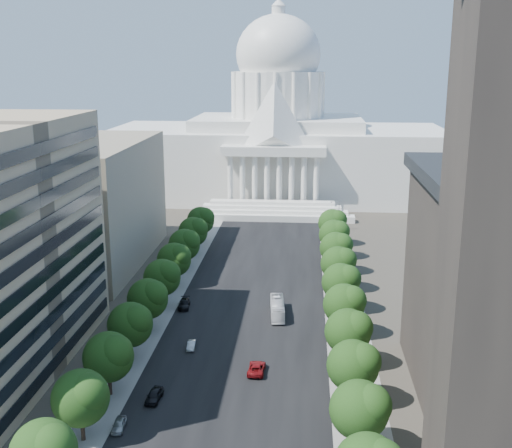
% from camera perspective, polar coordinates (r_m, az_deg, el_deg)
% --- Properties ---
extents(road_asphalt, '(30.00, 260.00, 0.01)m').
position_cam_1_polar(road_asphalt, '(147.89, 0.12, -4.94)').
color(road_asphalt, black).
rests_on(road_asphalt, ground).
extents(sidewalk_left, '(8.00, 260.00, 0.02)m').
position_cam_1_polar(sidewalk_left, '(150.47, -7.14, -4.72)').
color(sidewalk_left, gray).
rests_on(sidewalk_left, ground).
extents(sidewalk_right, '(8.00, 260.00, 0.02)m').
position_cam_1_polar(sidewalk_right, '(147.72, 7.52, -5.10)').
color(sidewalk_right, gray).
rests_on(sidewalk_right, ground).
extents(capitol, '(120.00, 56.00, 73.00)m').
position_cam_1_polar(capitol, '(236.09, 1.92, 7.31)').
color(capitol, white).
rests_on(capitol, ground).
extents(office_block_left_far, '(38.00, 52.00, 30.00)m').
position_cam_1_polar(office_block_left_far, '(163.88, -16.58, 1.82)').
color(office_block_left_far, gray).
rests_on(office_block_left_far, ground).
extents(tree_l_b, '(7.79, 7.60, 9.97)m').
position_cam_1_polar(tree_l_b, '(89.05, -15.18, -14.61)').
color(tree_l_b, '#33261C').
rests_on(tree_l_b, ground).
extents(tree_l_c, '(7.79, 7.60, 9.97)m').
position_cam_1_polar(tree_l_c, '(99.13, -12.85, -11.35)').
color(tree_l_c, '#33261C').
rests_on(tree_l_c, ground).
extents(tree_l_d, '(7.79, 7.60, 9.97)m').
position_cam_1_polar(tree_l_d, '(109.59, -10.99, -8.68)').
color(tree_l_d, '#33261C').
rests_on(tree_l_d, ground).
extents(tree_l_e, '(7.79, 7.60, 9.97)m').
position_cam_1_polar(tree_l_e, '(120.34, -9.48, -6.48)').
color(tree_l_e, '#33261C').
rests_on(tree_l_e, ground).
extents(tree_l_f, '(7.79, 7.60, 9.97)m').
position_cam_1_polar(tree_l_f, '(131.31, -8.23, -4.64)').
color(tree_l_f, '#33261C').
rests_on(tree_l_f, ground).
extents(tree_l_g, '(7.79, 7.60, 9.97)m').
position_cam_1_polar(tree_l_g, '(142.44, -7.19, -3.09)').
color(tree_l_g, '#33261C').
rests_on(tree_l_g, ground).
extents(tree_l_h, '(7.79, 7.60, 9.97)m').
position_cam_1_polar(tree_l_h, '(153.71, -6.29, -1.76)').
color(tree_l_h, '#33261C').
rests_on(tree_l_h, ground).
extents(tree_l_i, '(7.79, 7.60, 9.97)m').
position_cam_1_polar(tree_l_i, '(165.08, -5.52, -0.61)').
color(tree_l_i, '#33261C').
rests_on(tree_l_i, ground).
extents(tree_l_j, '(7.79, 7.60, 9.97)m').
position_cam_1_polar(tree_l_j, '(176.53, -4.85, 0.39)').
color(tree_l_j, '#33261C').
rests_on(tree_l_j, ground).
extents(tree_r_b, '(7.79, 7.60, 9.97)m').
position_cam_1_polar(tree_r_b, '(84.72, 9.41, -15.87)').
color(tree_r_b, '#33261C').
rests_on(tree_r_b, ground).
extents(tree_r_c, '(7.79, 7.60, 9.97)m').
position_cam_1_polar(tree_r_c, '(95.25, 8.82, -12.25)').
color(tree_r_c, '#33261C').
rests_on(tree_r_c, ground).
extents(tree_r_d, '(7.79, 7.60, 9.97)m').
position_cam_1_polar(tree_r_d, '(106.10, 8.37, -9.36)').
color(tree_r_d, '#33261C').
rests_on(tree_r_d, ground).
extents(tree_r_e, '(7.79, 7.60, 9.97)m').
position_cam_1_polar(tree_r_e, '(117.17, 8.00, -7.01)').
color(tree_r_e, '#33261C').
rests_on(tree_r_e, ground).
extents(tree_r_f, '(7.79, 7.60, 9.97)m').
position_cam_1_polar(tree_r_f, '(128.41, 7.70, -5.07)').
color(tree_r_f, '#33261C').
rests_on(tree_r_f, ground).
extents(tree_r_g, '(7.79, 7.60, 9.97)m').
position_cam_1_polar(tree_r_g, '(139.77, 7.45, -3.44)').
color(tree_r_g, '#33261C').
rests_on(tree_r_g, ground).
extents(tree_r_h, '(7.79, 7.60, 9.97)m').
position_cam_1_polar(tree_r_h, '(151.24, 7.24, -2.05)').
color(tree_r_h, '#33261C').
rests_on(tree_r_h, ground).
extents(tree_r_i, '(7.79, 7.60, 9.97)m').
position_cam_1_polar(tree_r_i, '(162.78, 7.06, -0.87)').
color(tree_r_i, '#33261C').
rests_on(tree_r_i, ground).
extents(tree_r_j, '(7.79, 7.60, 9.97)m').
position_cam_1_polar(tree_r_j, '(174.38, 6.90, 0.16)').
color(tree_r_j, '#33261C').
rests_on(tree_r_j, ground).
extents(streetlight_b, '(2.61, 0.44, 9.00)m').
position_cam_1_polar(streetlight_b, '(94.95, 9.81, -12.81)').
color(streetlight_b, gray).
rests_on(streetlight_b, ground).
extents(streetlight_c, '(2.61, 0.44, 9.00)m').
position_cam_1_polar(streetlight_c, '(117.69, 8.75, -7.27)').
color(streetlight_c, gray).
rests_on(streetlight_c, ground).
extents(streetlight_d, '(2.61, 0.44, 9.00)m').
position_cam_1_polar(streetlight_d, '(141.19, 8.06, -3.54)').
color(streetlight_d, gray).
rests_on(streetlight_d, ground).
extents(streetlight_e, '(2.61, 0.44, 9.00)m').
position_cam_1_polar(streetlight_e, '(165.14, 7.57, -0.89)').
color(streetlight_e, gray).
rests_on(streetlight_e, ground).
extents(streetlight_f, '(2.61, 0.44, 9.00)m').
position_cam_1_polar(streetlight_f, '(189.35, 7.20, 1.09)').
color(streetlight_f, gray).
rests_on(streetlight_f, ground).
extents(car_dark_a, '(2.24, 4.86, 1.61)m').
position_cam_1_polar(car_dark_a, '(99.13, -9.04, -14.82)').
color(car_dark_a, black).
rests_on(car_dark_a, ground).
extents(car_silver, '(1.58, 3.92, 1.27)m').
position_cam_1_polar(car_silver, '(114.33, -5.76, -10.67)').
color(car_silver, '#A7A9AE').
rests_on(car_silver, ground).
extents(car_red, '(2.79, 5.71, 1.56)m').
position_cam_1_polar(car_red, '(105.69, 0.05, -12.69)').
color(car_red, maroon).
rests_on(car_red, ground).
extents(car_dark_b, '(2.65, 5.55, 1.56)m').
position_cam_1_polar(car_dark_b, '(132.09, -6.41, -7.09)').
color(car_dark_b, black).
rests_on(car_dark_b, ground).
extents(car_parked, '(1.91, 4.15, 1.38)m').
position_cam_1_polar(car_parked, '(93.30, -12.09, -17.06)').
color(car_parked, '#929498').
rests_on(car_parked, ground).
extents(city_bus, '(3.42, 11.11, 3.05)m').
position_cam_1_polar(city_bus, '(127.27, 1.92, -7.49)').
color(city_bus, silver).
rests_on(city_bus, ground).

